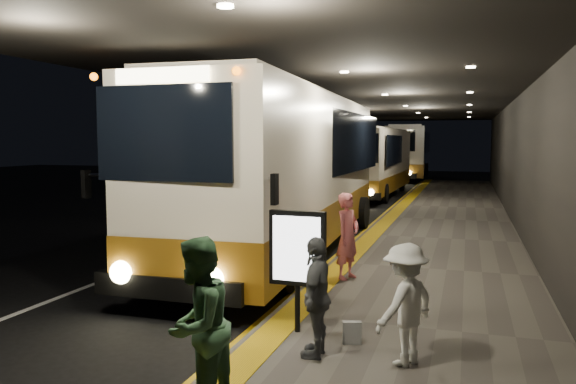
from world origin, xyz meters
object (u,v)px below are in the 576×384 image
Objects in this scene: coach_second at (375,165)px; passenger_waiting_grey at (317,297)px; bag_polka at (352,332)px; coach_main at (289,178)px; passenger_waiting_green at (197,326)px; passenger_waiting_white at (405,304)px; stanchion_post at (318,259)px; coach_third at (407,154)px; info_sign at (297,251)px; passenger_boarding at (348,236)px.

passenger_waiting_grey is at bearing -81.63° from coach_second.
coach_main is at bearing 114.46° from bag_polka.
passenger_waiting_green reaches higher than bag_polka.
stanchion_post is at bearing -118.01° from passenger_waiting_white.
coach_main is 1.18× the size of coach_second.
bag_polka is at bearing -89.15° from coach_third.
info_sign is (2.23, -6.56, -0.61)m from coach_main.
passenger_waiting_white is 4.91× the size of bag_polka.
coach_main is at bearing -161.09° from passenger_waiting_grey.
stanchion_post is at bearing -175.90° from passenger_waiting_green.
info_sign reaches higher than bag_polka.
coach_main is at bearing -88.16° from coach_second.
passenger_waiting_green is at bearing -12.69° from passenger_waiting_white.
info_sign is at bearing -82.66° from coach_second.
passenger_boarding is at bearing -127.32° from passenger_waiting_white.
passenger_waiting_green is at bearing -93.78° from info_sign.
passenger_waiting_white is 4.05m from stanchion_post.
coach_third is 40.91× the size of bag_polka.
passenger_waiting_white is at bearing -32.37° from bag_polka.
bag_polka is (3.09, -6.79, -1.66)m from coach_main.
passenger_boarding is (2.44, -18.97, -0.66)m from coach_second.
coach_second reaches higher than bag_polka.
passenger_waiting_white is at bearing -64.62° from coach_main.
coach_main is at bearing -165.50° from passenger_waiting_green.
coach_second is at bearing -174.32° from passenger_waiting_grey.
stanchion_post is (1.81, -3.79, -1.32)m from coach_main.
stanchion_post is (-0.92, 3.57, -0.29)m from passenger_waiting_grey.
stanchion_post is at bearing 100.50° from info_sign.
coach_third reaches higher than bag_polka.
passenger_waiting_grey is (-1.13, -0.08, 0.02)m from passenger_waiting_white.
passenger_waiting_grey is at bearing 160.03° from passenger_waiting_green.
coach_third reaches higher than stanchion_post.
passenger_waiting_white is at bearing -59.56° from stanchion_post.
coach_third is at bearing -177.36° from passenger_waiting_grey.
bag_polka is at bearing -12.97° from info_sign.
passenger_boarding is at bearing -175.19° from passenger_waiting_grey.
coach_third reaches higher than passenger_waiting_grey.
coach_main is at bearing -120.52° from passenger_waiting_white.
passenger_waiting_green is at bearing -23.95° from passenger_waiting_grey.
coach_main is 4.01m from passenger_boarding.
passenger_waiting_green is 2.70m from info_sign.
passenger_boarding reaches higher than passenger_waiting_grey.
bag_polka is (-0.77, 0.49, -0.61)m from passenger_waiting_white.
bag_polka is at bearing 146.57° from passenger_waiting_grey.
stanchion_post is (-0.42, 2.77, -0.71)m from info_sign.
passenger_boarding is at bearing 102.71° from bag_polka.
passenger_boarding is at bearing -90.02° from coach_third.
bag_polka is at bearing -68.10° from coach_main.
coach_third is at bearing 95.35° from info_sign.
coach_second is at bearing 98.21° from bag_polka.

